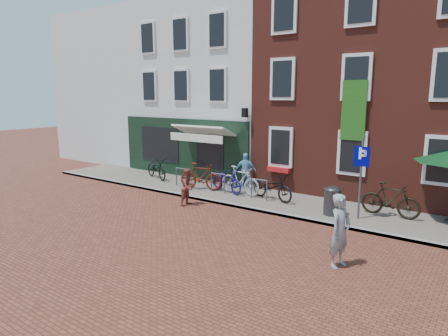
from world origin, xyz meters
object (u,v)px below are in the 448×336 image
Objects in this scene: litter_bin at (332,199)px; cafe_person at (246,170)px; woman at (340,231)px; bicycle_4 at (272,187)px; bicycle_0 at (157,168)px; parking_sign at (361,168)px; bicycle_3 at (240,180)px; bicycle_1 at (201,176)px; bicycle_2 at (227,180)px; boy at (188,187)px; bicycle_5 at (390,200)px.

cafe_person is (-4.55, 1.65, 0.23)m from litter_bin.
woman is 5.96m from bicycle_4.
litter_bin is 0.53× the size of bicycle_0.
parking_sign is at bearing 6.17° from litter_bin.
bicycle_0 is (-9.18, 0.75, -0.03)m from litter_bin.
bicycle_0 is 1.03× the size of bicycle_3.
bicycle_0 is (-10.04, 0.66, -1.20)m from parking_sign.
parking_sign is 1.37× the size of bicycle_0.
parking_sign is 6.93m from bicycle_1.
woman reaches higher than litter_bin.
cafe_person is at bearing 60.86° from woman.
woman is at bearing -103.72° from bicycle_2.
litter_bin is 0.39× the size of parking_sign.
boy is at bearing -166.65° from bicycle_2.
boy is 7.22m from bicycle_5.
bicycle_3 reaches higher than bicycle_4.
boy reaches higher than bicycle_4.
bicycle_1 and bicycle_3 have the same top height.
parking_sign is 1.63m from bicycle_5.
bicycle_5 reaches higher than bicycle_0.
bicycle_1 is (-6.83, 0.14, -1.15)m from parking_sign.
woman is 0.92× the size of bicycle_0.
parking_sign is at bearing -90.82° from bicycle_3.
bicycle_0 is at bearing 91.40° from bicycle_3.
woman reaches higher than bicycle_1.
bicycle_4 is at bearing 128.19° from cafe_person.
cafe_person is at bearing -58.32° from bicycle_0.
bicycle_2 is (-5.67, 0.45, -1.20)m from parking_sign.
bicycle_2 is 6.48m from bicycle_5.
bicycle_5 is at bearing -81.77° from bicycle_3.
bicycle_4 is (3.34, 0.31, -0.06)m from bicycle_1.
bicycle_5 is (5.79, 0.42, 0.00)m from bicycle_3.
parking_sign reaches higher than bicycle_5.
bicycle_1 is at bearing -78.55° from bicycle_0.
boy is at bearing -168.70° from bicycle_1.
bicycle_2 is 1.03× the size of bicycle_3.
bicycle_3 reaches higher than litter_bin.
bicycle_0 is at bearing -10.90° from cafe_person.
bicycle_4 is at bearing -85.41° from bicycle_3.
cafe_person is 2.24m from bicycle_4.
woman is at bearing -178.93° from bicycle_5.
bicycle_3 and bicycle_5 have the same top height.
parking_sign is at bearing -74.38° from bicycle_2.
woman is at bearing -121.87° from bicycle_4.
boy is 0.71× the size of bicycle_2.
boy is at bearing 85.00° from woman.
boy is 2.23m from bicycle_2.
litter_bin is 9.21m from bicycle_0.
litter_bin is 5.97m from bicycle_1.
bicycle_3 is (-5.00, 0.43, -1.15)m from parking_sign.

